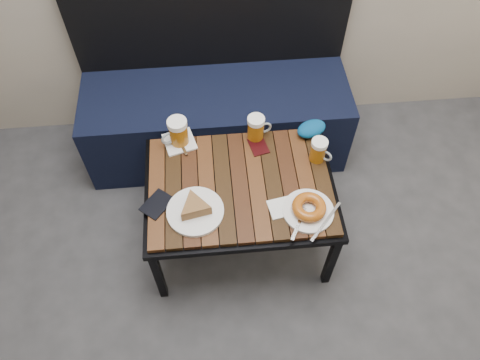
{
  "coord_description": "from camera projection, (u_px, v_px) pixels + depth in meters",
  "views": [
    {
      "loc": [
        -0.26,
        -0.03,
        2.15
      ],
      "look_at": [
        -0.15,
        1.13,
        0.5
      ],
      "focal_mm": 35.0,
      "sensor_mm": 36.0,
      "label": 1
    }
  ],
  "objects": [
    {
      "name": "beer_mug_right",
      "position": [
        319.0,
        150.0,
        2.08
      ],
      "size": [
        0.11,
        0.1,
        0.12
      ],
      "rotation": [
        0.0,
        0.0,
        -0.71
      ],
      "color": "#9C580C",
      "rests_on": "cafe_table"
    },
    {
      "name": "plate_pie",
      "position": [
        195.0,
        209.0,
        1.94
      ],
      "size": [
        0.24,
        0.24,
        0.07
      ],
      "color": "white",
      "rests_on": "cafe_table"
    },
    {
      "name": "passport_burgundy",
      "position": [
        258.0,
        146.0,
        2.16
      ],
      "size": [
        0.1,
        0.12,
        0.01
      ],
      "primitive_type": "cube",
      "rotation": [
        0.0,
        0.0,
        0.23
      ],
      "color": "black",
      "rests_on": "cafe_table"
    },
    {
      "name": "room_shell",
      "position": [
        391.0,
        22.0,
        0.65
      ],
      "size": [
        4.0,
        4.0,
        4.0
      ],
      "color": "gray",
      "rests_on": "ground"
    },
    {
      "name": "knit_pouch",
      "position": [
        311.0,
        129.0,
        2.19
      ],
      "size": [
        0.17,
        0.14,
        0.06
      ],
      "primitive_type": "ellipsoid",
      "rotation": [
        0.0,
        0.0,
        0.38
      ],
      "color": "navy",
      "rests_on": "cafe_table"
    },
    {
      "name": "beer_mug_left",
      "position": [
        178.0,
        132.0,
        2.12
      ],
      "size": [
        0.14,
        0.11,
        0.14
      ],
      "rotation": [
        0.0,
        0.0,
        3.56
      ],
      "color": "#9C580C",
      "rests_on": "cafe_table"
    },
    {
      "name": "bench",
      "position": [
        216.0,
        112.0,
        2.57
      ],
      "size": [
        1.4,
        0.5,
        0.95
      ],
      "color": "black",
      "rests_on": "ground"
    },
    {
      "name": "napkin_left",
      "position": [
        180.0,
        142.0,
        2.18
      ],
      "size": [
        0.17,
        0.18,
        0.01
      ],
      "rotation": [
        0.0,
        0.0,
        0.27
      ],
      "color": "white",
      "rests_on": "cafe_table"
    },
    {
      "name": "cafe_table",
      "position": [
        240.0,
        189.0,
        2.08
      ],
      "size": [
        0.84,
        0.62,
        0.47
      ],
      "color": "black",
      "rests_on": "ground"
    },
    {
      "name": "passport_navy",
      "position": [
        157.0,
        204.0,
        1.98
      ],
      "size": [
        0.16,
        0.16,
        0.01
      ],
      "primitive_type": "cube",
      "rotation": [
        0.0,
        0.0,
        -0.7
      ],
      "color": "black",
      "rests_on": "cafe_table"
    },
    {
      "name": "plate_bagel",
      "position": [
        309.0,
        209.0,
        1.94
      ],
      "size": [
        0.25,
        0.26,
        0.06
      ],
      "color": "white",
      "rests_on": "cafe_table"
    },
    {
      "name": "napkin_right",
      "position": [
        282.0,
        207.0,
        1.97
      ],
      "size": [
        0.13,
        0.11,
        0.01
      ],
      "rotation": [
        0.0,
        0.0,
        0.17
      ],
      "color": "white",
      "rests_on": "cafe_table"
    },
    {
      "name": "beer_mug_centre",
      "position": [
        256.0,
        128.0,
        2.15
      ],
      "size": [
        0.12,
        0.09,
        0.13
      ],
      "rotation": [
        0.0,
        0.0,
        0.18
      ],
      "color": "#9C580C",
      "rests_on": "cafe_table"
    }
  ]
}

